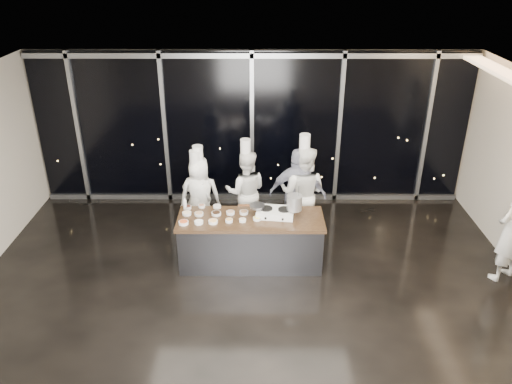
# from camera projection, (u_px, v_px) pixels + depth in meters

# --- Properties ---
(ground) EXTENTS (9.00, 9.00, 0.00)m
(ground) POSITION_uv_depth(u_px,v_px,m) (250.00, 295.00, 7.95)
(ground) COLOR black
(ground) RESTS_ON ground
(room_shell) EXTENTS (9.02, 7.02, 3.21)m
(room_shell) POSITION_uv_depth(u_px,v_px,m) (262.00, 165.00, 6.96)
(room_shell) COLOR beige
(room_shell) RESTS_ON ground
(window_wall) EXTENTS (8.90, 0.11, 3.20)m
(window_wall) POSITION_uv_depth(u_px,v_px,m) (252.00, 129.00, 10.33)
(window_wall) COLOR black
(window_wall) RESTS_ON ground
(demo_counter) EXTENTS (2.46, 0.86, 0.90)m
(demo_counter) POSITION_uv_depth(u_px,v_px,m) (251.00, 241.00, 8.56)
(demo_counter) COLOR #39393E
(demo_counter) RESTS_ON ground
(stove) EXTENTS (0.66, 0.45, 0.14)m
(stove) POSITION_uv_depth(u_px,v_px,m) (275.00, 212.00, 8.40)
(stove) COLOR white
(stove) RESTS_ON demo_counter
(frying_pan) EXTENTS (0.46, 0.29, 0.04)m
(frying_pan) POSITION_uv_depth(u_px,v_px,m) (257.00, 206.00, 8.40)
(frying_pan) COLOR slate
(frying_pan) RESTS_ON stove
(stock_pot) EXTENTS (0.28, 0.28, 0.25)m
(stock_pot) POSITION_uv_depth(u_px,v_px,m) (294.00, 203.00, 8.28)
(stock_pot) COLOR #A7A7A9
(stock_pot) RESTS_ON stove
(prep_bowls) EXTENTS (1.35, 0.72, 0.05)m
(prep_bowls) POSITION_uv_depth(u_px,v_px,m) (213.00, 215.00, 8.39)
(prep_bowls) COLOR silver
(prep_bowls) RESTS_ON demo_counter
(squeeze_bottle) EXTENTS (0.06, 0.06, 0.22)m
(squeeze_bottle) POSITION_uv_depth(u_px,v_px,m) (185.00, 204.00, 8.60)
(squeeze_bottle) COLOR white
(squeeze_bottle) RESTS_ON demo_counter
(chef_far_left) EXTENTS (0.59, 0.44, 1.72)m
(chef_far_left) POSITION_uv_depth(u_px,v_px,m) (197.00, 198.00, 9.30)
(chef_far_left) COLOR silver
(chef_far_left) RESTS_ON ground
(chef_left) EXTENTS (0.83, 0.61, 1.79)m
(chef_left) POSITION_uv_depth(u_px,v_px,m) (200.00, 196.00, 9.35)
(chef_left) COLOR silver
(chef_left) RESTS_ON ground
(chef_center) EXTENTS (0.80, 0.63, 1.87)m
(chef_center) POSITION_uv_depth(u_px,v_px,m) (246.00, 191.00, 9.43)
(chef_center) COLOR silver
(chef_center) RESTS_ON ground
(guest) EXTENTS (1.11, 0.60, 1.79)m
(guest) POSITION_uv_depth(u_px,v_px,m) (298.00, 195.00, 9.16)
(guest) COLOR #15193C
(guest) RESTS_ON ground
(chef_right) EXTENTS (1.07, 0.95, 2.05)m
(chef_right) POSITION_uv_depth(u_px,v_px,m) (302.00, 193.00, 9.18)
(chef_right) COLOR silver
(chef_right) RESTS_ON ground
(chef_side) EXTENTS (0.78, 0.70, 2.02)m
(chef_side) POSITION_uv_depth(u_px,v_px,m) (512.00, 230.00, 7.99)
(chef_side) COLOR silver
(chef_side) RESTS_ON ground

